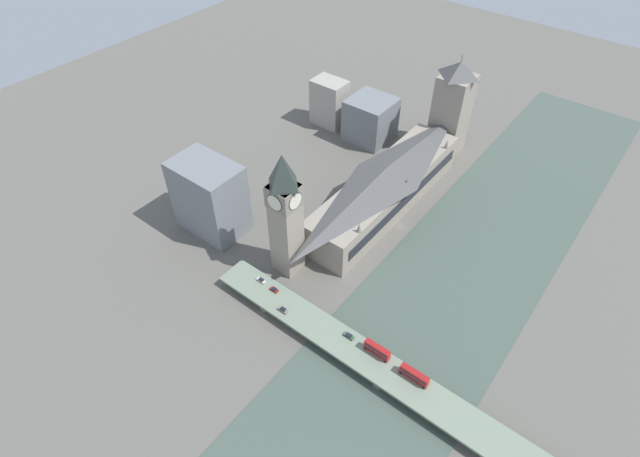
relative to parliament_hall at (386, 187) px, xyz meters
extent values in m
plane|color=#605E56|center=(-15.51, 8.00, -12.73)|extent=(600.00, 600.00, 0.00)
cube|color=#47564C|center=(-55.03, 8.00, -12.58)|extent=(67.03, 360.00, 0.30)
cube|color=gray|center=(0.05, 0.00, -3.16)|extent=(25.13, 108.81, 19.14)
cube|color=black|center=(-12.66, 0.00, -2.20)|extent=(0.40, 100.11, 5.74)
pyramid|color=#4C4C4C|center=(0.05, 0.00, 9.66)|extent=(24.63, 106.63, 6.51)
cone|color=gray|center=(-11.51, -41.35, 8.91)|extent=(2.20, 2.20, 5.00)
cone|color=gray|center=(-11.51, 0.00, 8.91)|extent=(2.20, 2.20, 5.00)
cone|color=gray|center=(-11.51, 41.35, 8.91)|extent=(2.20, 2.20, 5.00)
cube|color=gray|center=(11.51, 63.95, 11.44)|extent=(11.10, 11.10, 48.34)
cube|color=gray|center=(11.51, 63.95, 30.62)|extent=(11.76, 11.76, 9.99)
cylinder|color=black|center=(5.78, 63.95, 30.62)|extent=(0.50, 7.93, 7.93)
cylinder|color=silver|center=(5.67, 63.95, 30.62)|extent=(0.62, 7.34, 7.34)
cylinder|color=black|center=(17.23, 63.95, 30.62)|extent=(0.50, 7.93, 7.93)
cylinder|color=silver|center=(17.35, 63.95, 30.62)|extent=(0.62, 7.34, 7.34)
cylinder|color=black|center=(11.51, 58.23, 30.62)|extent=(7.93, 0.50, 7.93)
cylinder|color=silver|center=(11.51, 58.12, 30.62)|extent=(7.34, 0.62, 7.34)
cylinder|color=black|center=(11.51, 69.68, 30.62)|extent=(7.93, 0.50, 7.93)
cylinder|color=silver|center=(11.51, 69.79, 30.62)|extent=(7.34, 0.62, 7.34)
pyramid|color=#2D3833|center=(11.51, 63.95, 43.17)|extent=(11.32, 11.32, 15.11)
cube|color=gray|center=(0.05, -67.33, 10.76)|extent=(17.86, 17.86, 46.99)
pyramid|color=#4C4C4C|center=(0.05, -67.33, 38.28)|extent=(17.86, 17.86, 8.04)
cylinder|color=#333338|center=(0.05, -67.33, 44.29)|extent=(0.30, 0.30, 4.00)
cube|color=#5D6A59|center=(-55.03, 84.71, -10.68)|extent=(3.00, 12.25, 4.10)
cube|color=#5D6A59|center=(3.10, 84.71, -10.68)|extent=(3.00, 12.25, 4.10)
cube|color=gray|center=(-55.03, 84.71, -8.03)|extent=(166.06, 14.41, 1.20)
cube|color=red|center=(-48.38, 81.00, -5.96)|extent=(11.06, 2.41, 2.04)
cube|color=black|center=(-48.38, 81.00, -5.55)|extent=(9.95, 2.47, 0.90)
cube|color=red|center=(-48.38, 81.00, -3.74)|extent=(10.84, 2.41, 2.40)
cube|color=black|center=(-48.38, 81.00, -3.62)|extent=(9.95, 2.47, 1.15)
cube|color=maroon|center=(-48.38, 81.00, -2.46)|extent=(10.73, 2.29, 0.16)
cylinder|color=black|center=(-43.76, 79.90, -6.87)|extent=(1.13, 0.28, 1.13)
cylinder|color=black|center=(-43.76, 82.10, -6.87)|extent=(1.13, 0.28, 1.13)
cylinder|color=black|center=(-52.90, 79.90, -6.87)|extent=(1.13, 0.28, 1.13)
cylinder|color=black|center=(-52.90, 82.10, -6.87)|extent=(1.13, 0.28, 1.13)
cube|color=red|center=(-65.08, 81.46, -6.05)|extent=(11.64, 2.57, 1.88)
cube|color=black|center=(-65.08, 81.46, -5.67)|extent=(10.48, 2.63, 0.83)
cube|color=red|center=(-65.08, 81.46, -4.00)|extent=(11.41, 2.57, 2.21)
cube|color=black|center=(-65.08, 81.46, -3.89)|extent=(10.48, 2.63, 1.06)
cube|color=maroon|center=(-65.08, 81.46, -2.82)|extent=(11.30, 2.44, 0.16)
cylinder|color=black|center=(-60.14, 80.28, -6.88)|extent=(1.11, 0.28, 1.11)
cylinder|color=black|center=(-60.14, 82.64, -6.88)|extent=(1.11, 0.28, 1.11)
cylinder|color=black|center=(-69.90, 80.28, -6.88)|extent=(1.11, 0.28, 1.11)
cylinder|color=black|center=(-69.90, 82.64, -6.88)|extent=(1.11, 0.28, 1.11)
cube|color=#2D5638|center=(-35.31, 81.35, -6.90)|extent=(4.61, 1.83, 0.61)
cube|color=black|center=(-35.45, 81.35, -6.32)|extent=(2.40, 1.65, 0.55)
cylinder|color=black|center=(-33.46, 80.53, -7.11)|extent=(0.64, 0.22, 0.64)
cylinder|color=black|center=(-33.46, 82.18, -7.11)|extent=(0.64, 0.22, 0.64)
cylinder|color=black|center=(-37.17, 80.53, -7.11)|extent=(0.64, 0.22, 0.64)
cylinder|color=black|center=(-37.17, 82.18, -7.11)|extent=(0.64, 0.22, 0.64)
cube|color=slate|center=(-6.15, 87.94, -6.85)|extent=(4.51, 1.86, 0.72)
cube|color=black|center=(-6.29, 87.94, -6.20)|extent=(2.35, 1.67, 0.58)
cylinder|color=black|center=(-4.34, 87.10, -7.12)|extent=(0.63, 0.22, 0.63)
cylinder|color=black|center=(-4.34, 88.78, -7.12)|extent=(0.63, 0.22, 0.63)
cylinder|color=black|center=(-7.97, 87.10, -7.12)|extent=(0.63, 0.22, 0.63)
cylinder|color=black|center=(-7.97, 88.78, -7.12)|extent=(0.63, 0.22, 0.63)
cube|color=silver|center=(12.06, 81.66, -6.91)|extent=(4.33, 1.78, 0.58)
cube|color=black|center=(11.93, 81.66, -6.32)|extent=(2.25, 1.60, 0.60)
cylinder|color=black|center=(13.78, 80.86, -7.11)|extent=(0.63, 0.22, 0.63)
cylinder|color=black|center=(13.78, 82.46, -7.11)|extent=(0.63, 0.22, 0.63)
cylinder|color=black|center=(10.34, 80.86, -7.11)|extent=(0.63, 0.22, 0.63)
cylinder|color=black|center=(10.34, 82.46, -7.11)|extent=(0.63, 0.22, 0.63)
cube|color=maroon|center=(3.98, 82.03, -6.90)|extent=(3.87, 1.88, 0.59)
cube|color=black|center=(3.87, 82.03, -6.37)|extent=(2.01, 1.69, 0.46)
cylinder|color=black|center=(5.45, 81.18, -7.10)|extent=(0.66, 0.22, 0.66)
cylinder|color=black|center=(5.45, 82.87, -7.10)|extent=(0.66, 0.22, 0.66)
cylinder|color=black|center=(2.51, 81.18, -7.10)|extent=(0.66, 0.22, 0.66)
cylinder|color=black|center=(2.51, 82.87, -7.10)|extent=(0.66, 0.22, 0.66)
cube|color=slate|center=(42.12, -48.59, 0.38)|extent=(25.58, 25.34, 26.22)
cube|color=#A39E93|center=(72.22, -47.01, 2.00)|extent=(20.79, 14.82, 29.45)
cube|color=slate|center=(59.02, 65.98, 6.19)|extent=(33.22, 22.13, 37.84)
camera|label=1|loc=(-96.37, 178.07, 161.79)|focal=28.00mm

